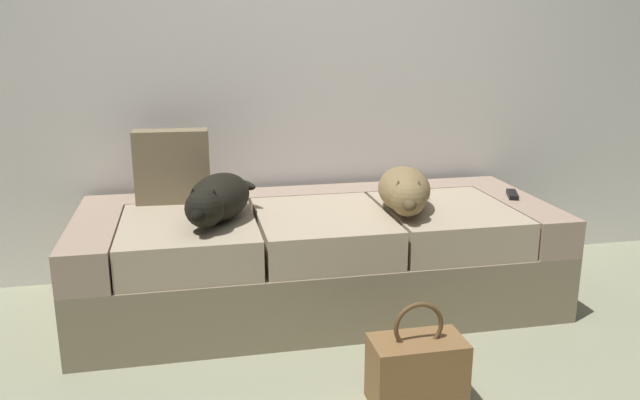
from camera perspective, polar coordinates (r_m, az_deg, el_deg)
The scene contains 6 objects.
couch at distance 2.98m, azimuth -0.20°, elevation -5.06°, with size 2.14×0.88×0.47m.
dog_dark at distance 2.72m, azimuth -9.15°, elevation 0.12°, with size 0.37×0.54×0.19m.
dog_tan at distance 2.87m, azimuth 7.57°, elevation 0.89°, with size 0.33×0.55×0.19m.
tv_remote at distance 3.24m, azimuth 16.78°, elevation 0.48°, with size 0.04×0.15×0.02m, color black.
throw_pillow at distance 3.05m, azimuth -13.04°, elevation 2.94°, with size 0.34×0.12×0.34m, color #7C6B4D.
handbag at distance 2.29m, azimuth 8.62°, elevation -14.78°, with size 0.32×0.18×0.38m.
Camera 1 is at (-0.56, -1.62, 1.26)m, focal length 35.88 mm.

